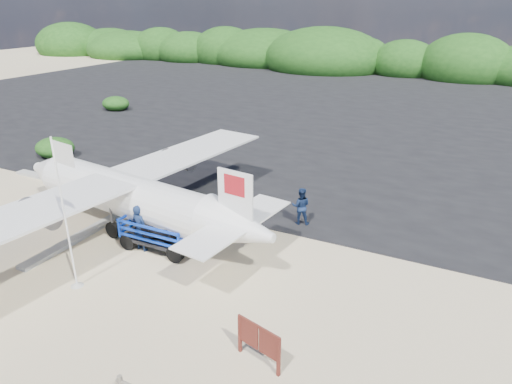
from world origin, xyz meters
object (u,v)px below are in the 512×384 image
flagpole (77,286)px  crew_c (182,225)px  crew_a (140,228)px  signboard (259,363)px  crew_b (301,206)px  baggage_cart (162,248)px

flagpole → crew_c: bearing=69.6°
crew_a → flagpole: bearing=90.2°
signboard → crew_c: size_ratio=0.92×
crew_a → crew_b: size_ratio=1.14×
flagpole → crew_c: (1.54, 4.13, 0.84)m
signboard → crew_c: crew_c is taller
baggage_cart → crew_a: size_ratio=1.63×
baggage_cart → crew_b: bearing=46.6°
crew_a → crew_b: crew_a is taller
signboard → crew_a: 7.69m
signboard → crew_c: bearing=155.6°
signboard → crew_b: 8.65m
baggage_cart → flagpole: size_ratio=0.59×
baggage_cart → signboard: baggage_cart is taller
signboard → crew_a: bearing=167.9°
baggage_cart → signboard: bearing=-32.7°
signboard → crew_b: (-2.07, 8.35, 0.84)m
flagpole → baggage_cart: bearing=73.7°
crew_a → crew_c: crew_a is taller
flagpole → crew_b: bearing=57.0°
flagpole → crew_a: bearing=82.7°
signboard → crew_a: size_ratio=0.81×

